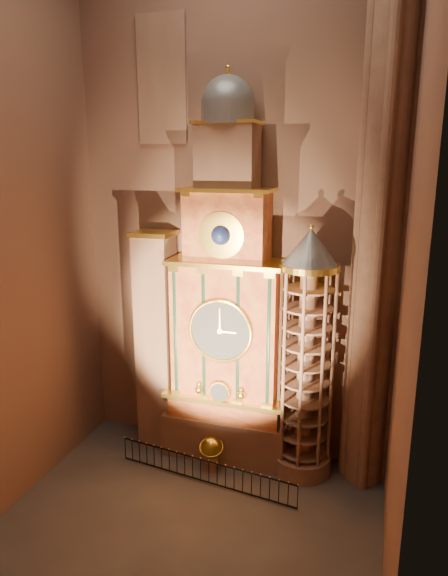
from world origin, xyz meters
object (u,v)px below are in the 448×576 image
(portrait_tower, at_px, (157,341))
(astronomical_clock, at_px, (227,316))
(stair_turret, at_px, (306,357))
(celestial_globe, at_px, (211,451))
(iron_railing, at_px, (205,471))

(portrait_tower, bearing_deg, astronomical_clock, -0.29)
(astronomical_clock, xyz_separation_m, portrait_tower, (-3.40, 0.02, -1.53))
(astronomical_clock, distance_m, portrait_tower, 3.73)
(stair_turret, bearing_deg, celestial_globe, -162.36)
(celestial_globe, xyz_separation_m, iron_railing, (0.05, -1.00, -0.35))
(astronomical_clock, height_order, stair_turret, astronomical_clock)
(iron_railing, bearing_deg, celestial_globe, 92.77)
(astronomical_clock, relative_size, celestial_globe, 10.82)
(celestial_globe, relative_size, iron_railing, 0.19)
(stair_turret, xyz_separation_m, celestial_globe, (-3.77, -1.20, -4.34))
(portrait_tower, distance_m, stair_turret, 6.91)
(stair_turret, xyz_separation_m, iron_railing, (-3.72, -2.20, -4.70))
(stair_turret, height_order, celestial_globe, stair_turret)
(astronomical_clock, bearing_deg, celestial_globe, -100.42)
(celestial_globe, height_order, iron_railing, celestial_globe)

